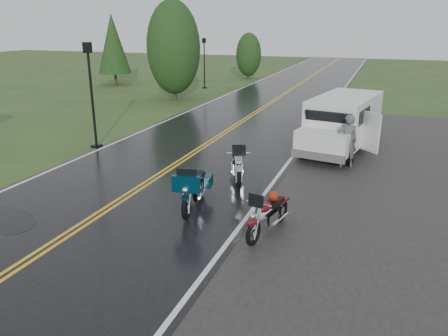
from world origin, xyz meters
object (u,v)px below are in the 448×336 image
motorcycle_silver (239,169)px  lamp_post_near_left (92,96)px  motorcycle_teal (186,197)px  lamp_post_far_left (204,63)px  van_white (305,130)px  motorcycle_red (254,224)px  person_at_van (347,142)px

motorcycle_silver → lamp_post_near_left: size_ratio=0.54×
motorcycle_teal → lamp_post_far_left: (-9.07, 22.95, 1.26)m
van_white → lamp_post_near_left: (-8.40, -1.40, 1.03)m
motorcycle_silver → van_white: size_ratio=0.41×
lamp_post_far_left → motorcycle_red: bearing=-64.9°
person_at_van → lamp_post_near_left: (-10.01, -0.79, 1.19)m
van_white → motorcycle_red: bearing=-78.3°
lamp_post_near_left → lamp_post_far_left: 17.85m
motorcycle_teal → van_white: van_white is taller
person_at_van → lamp_post_near_left: lamp_post_near_left is taller
person_at_van → van_white: bearing=-38.1°
motorcycle_silver → motorcycle_teal: bearing=-123.3°
person_at_van → motorcycle_red: bearing=60.8°
motorcycle_red → person_at_van: 6.95m
person_at_van → lamp_post_far_left: bearing=-71.0°
lamp_post_near_left → lamp_post_far_left: bearing=98.0°
motorcycle_silver → lamp_post_near_left: bearing=138.3°
person_at_van → lamp_post_far_left: size_ratio=0.49×
motorcycle_teal → motorcycle_silver: (0.56, 2.62, -0.01)m
van_white → person_at_van: size_ratio=2.95×
motorcycle_teal → lamp_post_far_left: 24.71m
motorcycle_red → lamp_post_far_left: lamp_post_far_left is taller
lamp_post_near_left → lamp_post_far_left: (-2.48, 17.68, -0.20)m
motorcycle_red → lamp_post_far_left: size_ratio=0.53×
motorcycle_silver → van_white: bearing=51.3°
motorcycle_silver → person_at_van: (2.87, 3.45, 0.28)m
motorcycle_red → van_white: van_white is taller
motorcycle_red → lamp_post_near_left: (-8.60, 6.00, 1.53)m
motorcycle_teal → motorcycle_silver: bearing=67.0°
van_white → motorcycle_silver: bearing=-97.1°
motorcycle_red → lamp_post_far_left: (-11.08, 23.68, 1.34)m
van_white → person_at_van: 1.72m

